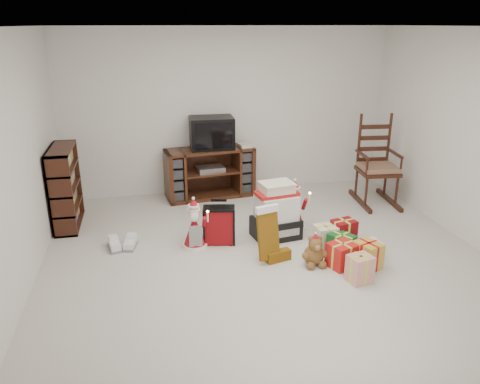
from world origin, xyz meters
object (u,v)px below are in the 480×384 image
object	(u,v)px
rocking_chair	(375,172)
santa_figurine	(294,210)
red_suitcase	(219,225)
crt_television	(212,133)
teddy_bear	(314,252)
sneaker_pair	(122,244)
bookshelf	(66,189)
tv_stand	(210,173)
gift_cluster	(350,249)
mrs_claus_figurine	(194,228)
gift_pile	(276,214)

from	to	relation	value
rocking_chair	santa_figurine	distance (m)	1.66
red_suitcase	crt_television	xyz separation A→B (m)	(0.18, 1.69, 0.76)
red_suitcase	teddy_bear	size ratio (longest dim) A/B	1.58
red_suitcase	sneaker_pair	xyz separation A→B (m)	(-1.15, 0.10, -0.19)
teddy_bear	santa_figurine	size ratio (longest dim) A/B	0.52
bookshelf	teddy_bear	xyz separation A→B (m)	(2.80, -1.72, -0.36)
tv_stand	red_suitcase	distance (m)	1.67
tv_stand	red_suitcase	size ratio (longest dim) A/B	2.53
red_suitcase	gift_cluster	xyz separation A→B (m)	(1.39, -0.70, -0.11)
santa_figurine	rocking_chair	bearing A→B (deg)	25.82
rocking_chair	crt_television	xyz separation A→B (m)	(-2.32, 0.74, 0.53)
rocking_chair	teddy_bear	bearing A→B (deg)	-127.05
teddy_bear	sneaker_pair	size ratio (longest dim) A/B	0.94
teddy_bear	sneaker_pair	bearing A→B (deg)	157.85
teddy_bear	santa_figurine	bearing A→B (deg)	85.29
santa_figurine	gift_cluster	distance (m)	1.01
tv_stand	mrs_claus_figurine	world-z (taller)	tv_stand
mrs_claus_figurine	crt_television	size ratio (longest dim) A/B	0.95
mrs_claus_figurine	rocking_chair	bearing A→B (deg)	19.30
bookshelf	teddy_bear	size ratio (longest dim) A/B	3.06
sneaker_pair	rocking_chair	bearing A→B (deg)	10.79
teddy_bear	crt_television	world-z (taller)	crt_television
gift_pile	red_suitcase	xyz separation A→B (m)	(-0.72, -0.03, -0.07)
sneaker_pair	gift_cluster	bearing A→B (deg)	-19.66
teddy_bear	red_suitcase	bearing A→B (deg)	141.23
teddy_bear	crt_television	distance (m)	2.69
tv_stand	gift_pile	world-z (taller)	tv_stand
bookshelf	gift_pile	world-z (taller)	bookshelf
red_suitcase	santa_figurine	size ratio (longest dim) A/B	0.82
santa_figurine	gift_pile	bearing A→B (deg)	-146.24
mrs_claus_figurine	gift_cluster	distance (m)	1.82
mrs_claus_figurine	red_suitcase	bearing A→B (deg)	6.20
gift_pile	gift_cluster	distance (m)	1.01
mrs_claus_figurine	gift_cluster	world-z (taller)	mrs_claus_figurine
mrs_claus_figurine	teddy_bear	bearing A→B (deg)	-30.13
tv_stand	santa_figurine	xyz separation A→B (m)	(0.88, -1.42, -0.12)
bookshelf	gift_cluster	distance (m)	3.67
teddy_bear	rocking_chair	bearing A→B (deg)	47.40
gift_pile	red_suitcase	size ratio (longest dim) A/B	1.29
gift_cluster	sneaker_pair	bearing A→B (deg)	162.65
bookshelf	red_suitcase	distance (m)	2.11
santa_figurine	teddy_bear	bearing A→B (deg)	-94.71
sneaker_pair	crt_television	distance (m)	2.28
gift_pile	sneaker_pair	distance (m)	1.89
tv_stand	gift_pile	distance (m)	1.73
tv_stand	santa_figurine	world-z (taller)	tv_stand
sneaker_pair	santa_figurine	bearing A→B (deg)	1.19
rocking_chair	santa_figurine	size ratio (longest dim) A/B	2.02
teddy_bear	tv_stand	bearing A→B (deg)	108.44
rocking_chair	tv_stand	bearing A→B (deg)	168.92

